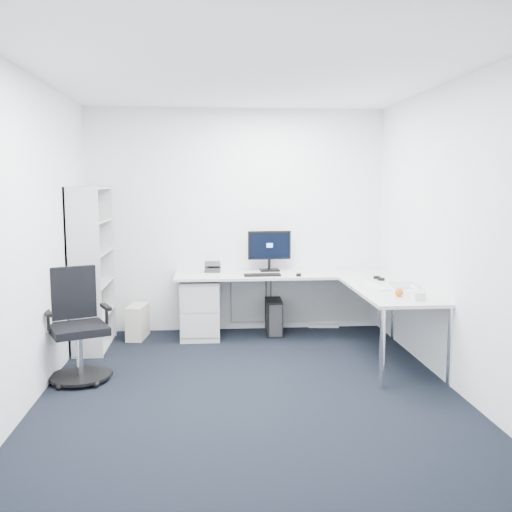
{
  "coord_description": "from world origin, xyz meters",
  "views": [
    {
      "loc": [
        -0.35,
        -4.86,
        1.81
      ],
      "look_at": [
        0.15,
        1.05,
        1.05
      ],
      "focal_mm": 40.0,
      "sensor_mm": 36.0,
      "label": 1
    }
  ],
  "objects": [
    {
      "name": "orange_fruit",
      "position": [
        1.43,
        0.26,
        0.79
      ],
      "size": [
        0.08,
        0.08,
        0.08
      ],
      "primitive_type": "sphere",
      "color": "orange",
      "rests_on": "l_desk"
    },
    {
      "name": "headphones",
      "position": [
        1.53,
        1.21,
        0.78
      ],
      "size": [
        0.13,
        0.19,
        0.05
      ],
      "primitive_type": null,
      "rotation": [
        0.0,
        0.0,
        0.11
      ],
      "color": "black",
      "rests_on": "l_desk"
    },
    {
      "name": "task_chair",
      "position": [
        -1.54,
        0.33,
        0.52
      ],
      "size": [
        0.77,
        0.77,
        1.04
      ],
      "primitive_type": null,
      "rotation": [
        0.0,
        0.0,
        0.42
      ],
      "color": "black",
      "rests_on": "ground"
    },
    {
      "name": "black_pc_tower",
      "position": [
        0.43,
        1.82,
        0.21
      ],
      "size": [
        0.2,
        0.43,
        0.42
      ],
      "primitive_type": "cube",
      "rotation": [
        0.0,
        0.0,
        -0.04
      ],
      "color": "black",
      "rests_on": "ground"
    },
    {
      "name": "wall_right",
      "position": [
        1.8,
        0.0,
        1.35
      ],
      "size": [
        0.02,
        4.2,
        2.7
      ],
      "primitive_type": "cube",
      "color": "white",
      "rests_on": "ground"
    },
    {
      "name": "bookshelf",
      "position": [
        -1.62,
        1.45,
        0.89
      ],
      "size": [
        0.35,
        0.89,
        1.77
      ],
      "primitive_type": null,
      "color": "#B8BABA",
      "rests_on": "ground"
    },
    {
      "name": "beige_pc_tower",
      "position": [
        -1.18,
        1.77,
        0.2
      ],
      "size": [
        0.24,
        0.44,
        0.39
      ],
      "primitive_type": "cube",
      "rotation": [
        0.0,
        0.0,
        -0.14
      ],
      "color": "beige",
      "rests_on": "ground"
    },
    {
      "name": "wall_front",
      "position": [
        0.0,
        -2.1,
        1.35
      ],
      "size": [
        3.6,
        0.02,
        2.7
      ],
      "primitive_type": "cube",
      "color": "white",
      "rests_on": "ground"
    },
    {
      "name": "white_keyboard",
      "position": [
        1.35,
        0.74,
        0.76
      ],
      "size": [
        0.19,
        0.44,
        0.01
      ],
      "primitive_type": "cube",
      "rotation": [
        0.0,
        0.0,
        0.15
      ],
      "color": "silver",
      "rests_on": "l_desk"
    },
    {
      "name": "desk_phone",
      "position": [
        -0.3,
        1.92,
        0.82
      ],
      "size": [
        0.2,
        0.2,
        0.13
      ],
      "primitive_type": null,
      "rotation": [
        0.0,
        0.0,
        -0.08
      ],
      "color": "#29292B",
      "rests_on": "l_desk"
    },
    {
      "name": "wall_back",
      "position": [
        0.0,
        2.1,
        1.35
      ],
      "size": [
        3.6,
        0.02,
        2.7
      ],
      "primitive_type": "cube",
      "color": "white",
      "rests_on": "ground"
    },
    {
      "name": "drawer_pedestal",
      "position": [
        -0.45,
        1.74,
        0.35
      ],
      "size": [
        0.45,
        0.56,
        0.69
      ],
      "primitive_type": "cube",
      "color": "silver",
      "rests_on": "ground"
    },
    {
      "name": "wall_left",
      "position": [
        -1.8,
        0.0,
        1.35
      ],
      "size": [
        0.02,
        4.2,
        2.7
      ],
      "primitive_type": "cube",
      "color": "white",
      "rests_on": "ground"
    },
    {
      "name": "laptop",
      "position": [
        1.66,
        0.77,
        0.89
      ],
      "size": [
        0.42,
        0.41,
        0.27
      ],
      "primitive_type": null,
      "rotation": [
        0.0,
        0.0,
        -0.13
      ],
      "color": "#B8BBBF",
      "rests_on": "l_desk"
    },
    {
      "name": "black_keyboard",
      "position": [
        0.27,
        1.57,
        0.76
      ],
      "size": [
        0.42,
        0.16,
        0.02
      ],
      "primitive_type": "cube",
      "rotation": [
        0.0,
        0.0,
        0.03
      ],
      "color": "black",
      "rests_on": "l_desk"
    },
    {
      "name": "power_strip",
      "position": [
        1.09,
        2.07,
        0.02
      ],
      "size": [
        0.38,
        0.1,
        0.04
      ],
      "primitive_type": "cube",
      "rotation": [
        0.0,
        0.0,
        -0.1
      ],
      "color": "silver",
      "rests_on": "ground"
    },
    {
      "name": "mouse",
      "position": [
        0.68,
        1.52,
        0.77
      ],
      "size": [
        0.07,
        0.1,
        0.03
      ],
      "primitive_type": "cube",
      "rotation": [
        0.0,
        0.0,
        -0.23
      ],
      "color": "black",
      "rests_on": "l_desk"
    },
    {
      "name": "l_desk",
      "position": [
        0.55,
        1.4,
        0.38
      ],
      "size": [
        2.58,
        1.44,
        0.75
      ],
      "primitive_type": null,
      "color": "silver",
      "rests_on": "ground"
    },
    {
      "name": "monitor",
      "position": [
        0.39,
        1.93,
        1.0
      ],
      "size": [
        0.53,
        0.19,
        0.5
      ],
      "primitive_type": null,
      "rotation": [
        0.0,
        0.0,
        0.05
      ],
      "color": "black",
      "rests_on": "l_desk"
    },
    {
      "name": "ceiling",
      "position": [
        0.0,
        0.0,
        2.7
      ],
      "size": [
        4.2,
        4.2,
        0.0
      ],
      "primitive_type": "plane",
      "color": "white"
    },
    {
      "name": "ground",
      "position": [
        0.0,
        0.0,
        0.0
      ],
      "size": [
        4.2,
        4.2,
        0.0
      ],
      "primitive_type": "plane",
      "color": "black"
    },
    {
      "name": "tissue_box",
      "position": [
        1.53,
        0.14,
        0.79
      ],
      "size": [
        0.15,
        0.23,
        0.07
      ],
      "primitive_type": "cube",
      "rotation": [
        0.0,
        0.0,
        0.21
      ],
      "color": "silver",
      "rests_on": "l_desk"
    }
  ]
}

